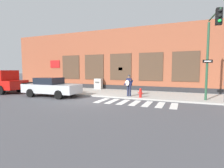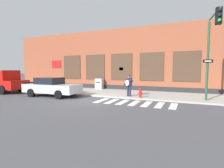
# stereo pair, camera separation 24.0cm
# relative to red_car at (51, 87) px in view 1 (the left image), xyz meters

# --- Properties ---
(ground_plane) EXTENTS (160.00, 160.00, 0.00)m
(ground_plane) POSITION_rel_red_car_xyz_m (3.75, -0.27, -0.77)
(ground_plane) COLOR #4C4C51
(sidewalk) EXTENTS (28.00, 4.75, 0.11)m
(sidewalk) POSITION_rel_red_car_xyz_m (3.75, 3.60, -0.71)
(sidewalk) COLOR #ADAAA3
(sidewalk) RESTS_ON ground
(building_backdrop) EXTENTS (28.00, 4.06, 6.35)m
(building_backdrop) POSITION_rel_red_car_xyz_m (3.75, 7.97, 2.40)
(building_backdrop) COLOR brown
(building_backdrop) RESTS_ON ground
(crosswalk) EXTENTS (5.20, 1.90, 0.01)m
(crosswalk) POSITION_rel_red_car_xyz_m (6.95, -0.07, -0.76)
(crosswalk) COLOR silver
(crosswalk) RESTS_ON ground
(red_car) EXTENTS (4.66, 2.11, 1.53)m
(red_car) POSITION_rel_red_car_xyz_m (0.00, 0.00, 0.00)
(red_car) COLOR #B7BABF
(red_car) RESTS_ON ground
(red_truck) EXTENTS (5.47, 2.32, 2.10)m
(red_truck) POSITION_rel_red_car_xyz_m (-6.11, -0.01, 0.29)
(red_truck) COLOR red
(red_truck) RESTS_ON ground
(busker) EXTENTS (0.72, 0.58, 1.65)m
(busker) POSITION_rel_red_car_xyz_m (5.93, 1.83, 0.28)
(busker) COLOR #1E233D
(busker) RESTS_ON sidewalk
(traffic_light) EXTENTS (0.69, 2.50, 5.31)m
(traffic_light) POSITION_rel_red_car_xyz_m (11.31, 1.31, 2.98)
(traffic_light) COLOR #234C33
(traffic_light) RESTS_ON sidewalk
(utility_box) EXTENTS (0.81, 0.55, 1.10)m
(utility_box) POSITION_rel_red_car_xyz_m (1.41, 5.53, -0.11)
(utility_box) COLOR #ADADA8
(utility_box) RESTS_ON sidewalk
(fire_hydrant) EXTENTS (0.38, 0.20, 0.70)m
(fire_hydrant) POSITION_rel_red_car_xyz_m (6.90, 1.58, -0.31)
(fire_hydrant) COLOR red
(fire_hydrant) RESTS_ON sidewalk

